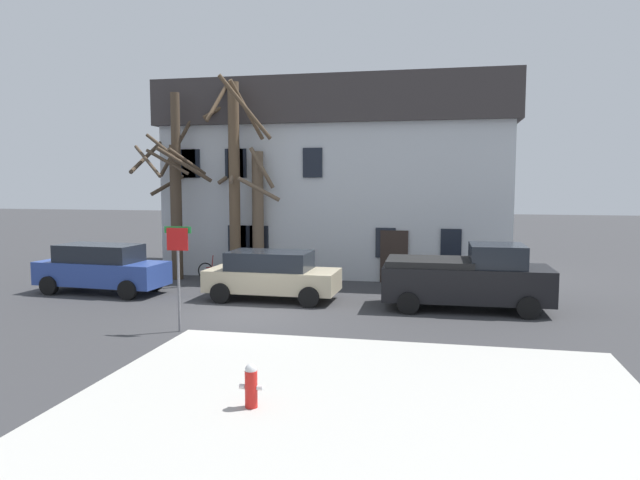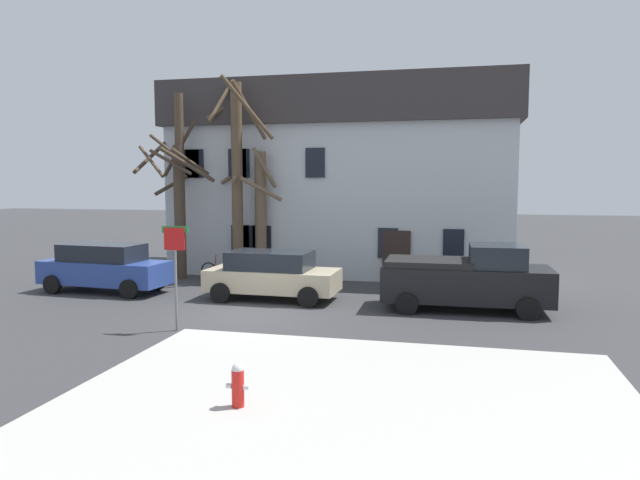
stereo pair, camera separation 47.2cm
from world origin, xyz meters
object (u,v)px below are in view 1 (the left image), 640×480
at_px(pickup_truck_black, 468,278).
at_px(street_sign_pole, 178,258).
at_px(building_main, 341,177).
at_px(car_beige_wagon, 272,274).
at_px(tree_bare_near, 175,202).
at_px(tree_bare_far, 235,172).
at_px(fire_hydrant, 251,385).
at_px(tree_bare_end, 256,208).
at_px(bicycle_leaning, 217,271).
at_px(car_blue_wagon, 101,268).
at_px(tree_bare_mid, 175,184).

distance_m(pickup_truck_black, street_sign_pole, 8.96).
xyz_separation_m(building_main, pickup_truck_black, (5.47, -7.93, -3.23)).
bearing_deg(car_beige_wagon, tree_bare_near, 146.55).
distance_m(tree_bare_far, fire_hydrant, 14.65).
xyz_separation_m(tree_bare_end, bicycle_leaning, (-1.51, -0.66, -2.58)).
distance_m(pickup_truck_black, fire_hydrant, 10.32).
distance_m(car_beige_wagon, bicycle_leaning, 4.81).
bearing_deg(street_sign_pole, building_main, 79.83).
xyz_separation_m(tree_bare_end, street_sign_pole, (0.65, -8.72, -0.96)).
distance_m(tree_bare_near, bicycle_leaning, 3.35).
bearing_deg(fire_hydrant, pickup_truck_black, 67.36).
xyz_separation_m(tree_bare_far, tree_bare_end, (0.72, 0.58, -1.47)).
bearing_deg(tree_bare_end, fire_hydrant, -72.34).
xyz_separation_m(tree_bare_near, car_beige_wagon, (5.14, -3.40, -2.32)).
height_order(tree_bare_near, car_beige_wagon, tree_bare_near).
xyz_separation_m(tree_bare_far, fire_hydrant, (5.10, -13.17, -3.90)).
bearing_deg(car_blue_wagon, pickup_truck_black, -0.41).
height_order(pickup_truck_black, bicycle_leaning, pickup_truck_black).
distance_m(tree_bare_mid, car_blue_wagon, 4.78).
bearing_deg(fire_hydrant, car_blue_wagon, 132.92).
height_order(car_blue_wagon, fire_hydrant, car_blue_wagon).
distance_m(tree_bare_end, pickup_truck_black, 9.56).
height_order(tree_bare_near, bicycle_leaning, tree_bare_near).
distance_m(building_main, street_sign_pole, 12.81).
height_order(tree_bare_near, tree_bare_far, tree_bare_far).
bearing_deg(tree_bare_end, tree_bare_mid, -168.44).
relative_size(tree_bare_near, car_blue_wagon, 1.37).
bearing_deg(building_main, tree_bare_end, -127.97).
relative_size(tree_bare_end, pickup_truck_black, 1.09).
height_order(tree_bare_far, pickup_truck_black, tree_bare_far).
bearing_deg(building_main, fire_hydrant, -85.08).
distance_m(pickup_truck_black, bicycle_leaning, 10.50).
xyz_separation_m(pickup_truck_black, street_sign_pole, (-7.70, -4.48, 0.98)).
xyz_separation_m(tree_bare_near, tree_bare_end, (3.29, 0.66, -0.25)).
height_order(car_blue_wagon, street_sign_pole, street_sign_pole).
distance_m(tree_bare_end, street_sign_pole, 8.80).
height_order(tree_bare_mid, tree_bare_far, tree_bare_far).
height_order(tree_bare_far, car_beige_wagon, tree_bare_far).
height_order(tree_bare_mid, fire_hydrant, tree_bare_mid).
bearing_deg(tree_bare_mid, tree_bare_near, 152.63).
distance_m(tree_bare_far, tree_bare_end, 1.73).
xyz_separation_m(tree_bare_end, car_blue_wagon, (-4.55, -4.15, -2.03)).
bearing_deg(tree_bare_mid, bicycle_leaning, 0.40).
bearing_deg(tree_bare_far, street_sign_pole, -80.47).
relative_size(building_main, street_sign_pole, 5.31).
xyz_separation_m(fire_hydrant, street_sign_pole, (-3.73, 5.03, 1.47)).
height_order(tree_bare_mid, car_blue_wagon, tree_bare_mid).
bearing_deg(fire_hydrant, tree_bare_end, 107.66).
xyz_separation_m(tree_bare_near, street_sign_pole, (3.94, -8.07, -1.21)).
relative_size(car_blue_wagon, bicycle_leaning, 2.76).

